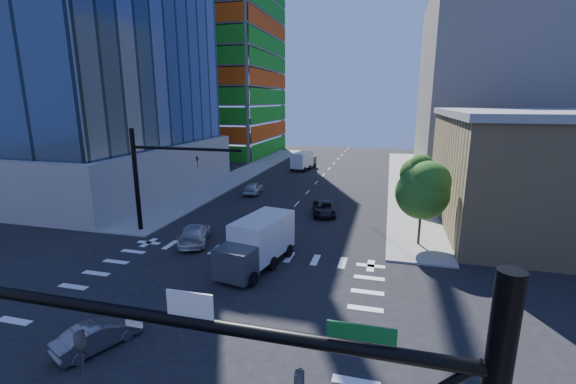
% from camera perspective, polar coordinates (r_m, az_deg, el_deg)
% --- Properties ---
extents(ground, '(160.00, 160.00, 0.00)m').
position_cam_1_polar(ground, '(22.70, -13.62, -17.25)').
color(ground, black).
rests_on(ground, ground).
extents(road_markings, '(20.00, 20.00, 0.01)m').
position_cam_1_polar(road_markings, '(22.70, -13.62, -17.24)').
color(road_markings, silver).
rests_on(road_markings, ground).
extents(sidewalk_ne, '(5.00, 60.00, 0.15)m').
position_cam_1_polar(sidewalk_ne, '(58.21, 17.14, 1.54)').
color(sidewalk_ne, gray).
rests_on(sidewalk_ne, ground).
extents(sidewalk_nw, '(5.00, 60.00, 0.15)m').
position_cam_1_polar(sidewalk_nw, '(62.25, -6.49, 2.79)').
color(sidewalk_nw, gray).
rests_on(sidewalk_nw, ground).
extents(construction_building, '(25.16, 34.50, 70.60)m').
position_cam_1_polar(construction_building, '(88.25, -11.17, 21.74)').
color(construction_building, slate).
rests_on(construction_building, ground).
extents(commercial_building, '(20.50, 22.50, 10.60)m').
position_cam_1_polar(commercial_building, '(42.34, 35.67, 2.56)').
color(commercial_building, '#9E885B').
rests_on(commercial_building, ground).
extents(bg_building_ne, '(24.00, 30.00, 28.00)m').
position_cam_1_polar(bg_building_ne, '(74.10, 29.08, 13.75)').
color(bg_building_ne, slate).
rests_on(bg_building_ne, ground).
extents(signal_mast_nw, '(10.20, 0.40, 9.00)m').
position_cam_1_polar(signal_mast_nw, '(35.20, -19.71, 2.89)').
color(signal_mast_nw, black).
rests_on(signal_mast_nw, sidewalk_nw).
extents(tree_south, '(4.16, 4.16, 6.82)m').
position_cam_1_polar(tree_south, '(31.78, 19.56, 0.35)').
color(tree_south, '#382316').
rests_on(tree_south, sidewalk_ne).
extents(tree_north, '(3.54, 3.52, 5.78)m').
position_cam_1_polar(tree_north, '(43.68, 18.69, 2.87)').
color(tree_north, '#382316').
rests_on(tree_north, sidewalk_ne).
extents(car_nb_far, '(3.17, 5.11, 1.32)m').
position_cam_1_polar(car_nb_far, '(39.62, 5.36, -2.45)').
color(car_nb_far, black).
rests_on(car_nb_far, ground).
extents(car_sb_near, '(3.80, 5.76, 1.55)m').
position_cam_1_polar(car_sb_near, '(32.75, -13.65, -5.99)').
color(car_sb_near, silver).
rests_on(car_sb_near, ground).
extents(car_sb_mid, '(2.30, 4.71, 1.54)m').
position_cam_1_polar(car_sb_mid, '(48.54, -5.16, 0.65)').
color(car_sb_mid, '#B2B6BB').
rests_on(car_sb_mid, ground).
extents(car_sb_cross, '(2.80, 4.10, 1.28)m').
position_cam_1_polar(car_sb_cross, '(21.38, -26.37, -18.45)').
color(car_sb_cross, '#555459').
rests_on(car_sb_cross, ground).
extents(box_truck_near, '(3.97, 6.91, 3.41)m').
position_cam_1_polar(box_truck_near, '(27.02, -4.88, -8.21)').
color(box_truck_near, black).
rests_on(box_truck_near, ground).
extents(box_truck_far, '(3.45, 6.05, 2.99)m').
position_cam_1_polar(box_truck_far, '(65.52, 2.41, 4.50)').
color(box_truck_far, black).
rests_on(box_truck_far, ground).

